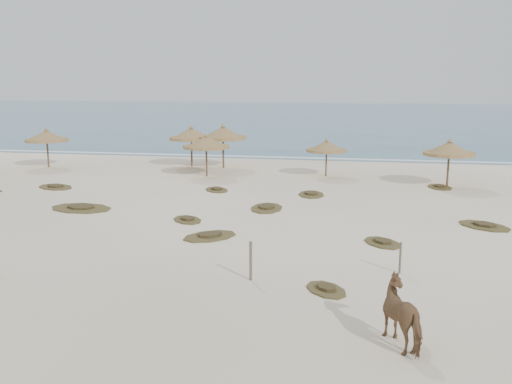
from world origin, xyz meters
TOP-DOWN VIEW (x-y plane):
  - ground at (0.00, 0.00)m, footprint 160.00×160.00m
  - ocean at (0.00, 75.00)m, footprint 200.00×100.00m
  - foam_line at (0.00, 26.00)m, footprint 70.00×0.60m
  - palapa_0 at (-15.31, 18.30)m, footprint 3.33×3.33m
  - palapa_1 at (-5.52, 20.39)m, footprint 3.92×3.92m
  - palapa_2 at (-3.17, 20.16)m, footprint 3.77×3.77m
  - palapa_3 at (-3.42, 16.65)m, footprint 3.25×3.25m
  - palapa_4 at (4.04, 18.03)m, footprint 3.31×3.31m
  - palapa_5 at (11.13, 15.80)m, footprint 3.77×3.77m
  - horse at (7.28, -5.08)m, footprint 1.58×1.98m
  - fence_post_near at (2.90, -1.45)m, footprint 0.10×0.10m
  - fence_post_far at (7.49, 0.04)m, footprint 0.08×0.08m
  - scrub_1 at (-6.92, 6.67)m, footprint 3.40×2.50m
  - scrub_2 at (-1.24, 5.38)m, footprint 1.94×2.04m
  - scrub_3 at (1.81, 8.27)m, footprint 1.54×2.34m
  - scrub_4 at (7.06, 3.30)m, footprint 1.91×2.11m
  - scrub_5 at (11.37, 6.62)m, footprint 2.66×2.60m
  - scrub_6 at (-10.90, 11.38)m, footprint 2.84×2.51m
  - scrub_7 at (3.64, 11.89)m, footprint 1.59×2.23m
  - scrub_9 at (0.41, 3.02)m, footprint 2.63×2.63m
  - scrub_10 at (10.66, 15.28)m, footprint 1.65×2.16m
  - scrub_12 at (5.26, -1.95)m, footprint 1.71×1.83m
  - scrub_13 at (-1.65, 12.23)m, footprint 1.95×2.15m

SIDE VIEW (x-z plane):
  - ground at x=0.00m, z-range 0.00..0.00m
  - ocean at x=0.00m, z-range 0.00..0.01m
  - foam_line at x=0.00m, z-range 0.00..0.01m
  - scrub_13 at x=-1.65m, z-range -0.03..0.13m
  - scrub_1 at x=-6.92m, z-range -0.03..0.13m
  - scrub_2 at x=-1.24m, z-range -0.03..0.13m
  - scrub_4 at x=7.06m, z-range -0.03..0.13m
  - scrub_6 at x=-10.90m, z-range -0.03..0.13m
  - scrub_10 at x=10.66m, z-range -0.03..0.13m
  - scrub_12 at x=5.26m, z-range -0.03..0.13m
  - scrub_3 at x=1.81m, z-range -0.03..0.13m
  - scrub_5 at x=11.37m, z-range -0.03..0.13m
  - scrub_7 at x=3.64m, z-range -0.03..0.13m
  - scrub_9 at x=0.41m, z-range -0.03..0.13m
  - fence_post_far at x=7.49m, z-range 0.00..1.02m
  - fence_post_near at x=2.90m, z-range 0.00..1.24m
  - horse at x=7.28m, z-range 0.00..1.53m
  - palapa_4 at x=4.04m, z-range 0.66..3.07m
  - palapa_3 at x=-3.42m, z-range 0.76..3.50m
  - palapa_0 at x=-15.31m, z-range 0.76..3.54m
  - palapa_5 at x=11.13m, z-range 0.77..3.54m
  - palapa_1 at x=-5.52m, z-range 0.80..3.71m
  - palapa_2 at x=-3.17m, z-range 0.85..3.91m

